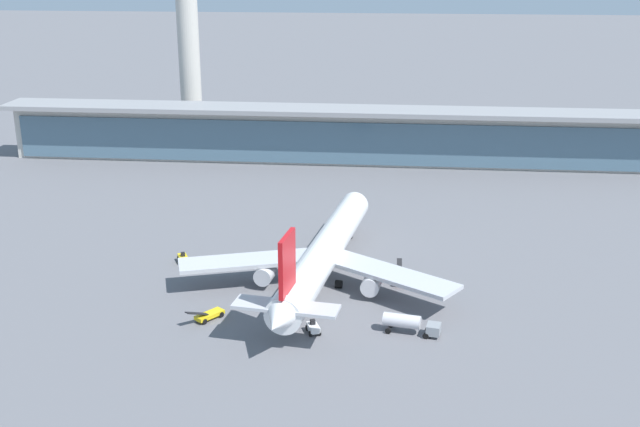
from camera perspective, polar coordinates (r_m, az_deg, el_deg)
ground_plane at (r=135.89m, az=-0.66°, el=-5.19°), size 1200.00×1200.00×0.00m
airliner_on_stand at (r=134.82m, az=0.24°, el=-2.96°), size 48.00×62.93×16.77m
service_truck_near_nose_red at (r=137.60m, az=5.77°, el=-4.61°), size 2.00×6.82×2.70m
service_truck_under_wing_grey at (r=119.71m, az=6.46°, el=-7.88°), size 8.87×3.89×2.95m
service_truck_mid_apron_yellow at (r=124.64m, az=-8.09°, el=-7.29°), size 5.21×6.23×2.70m
service_truck_by_tail_yellow at (r=147.19m, az=-9.91°, el=-3.19°), size 2.78×3.32×2.05m
service_truck_on_taxiway_white at (r=119.37m, az=-0.50°, el=-8.28°), size 2.64×3.29×2.05m
terminal_building at (r=210.96m, az=1.78°, el=5.76°), size 183.60×12.80×15.20m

